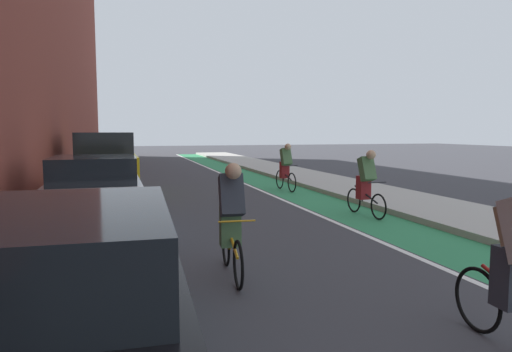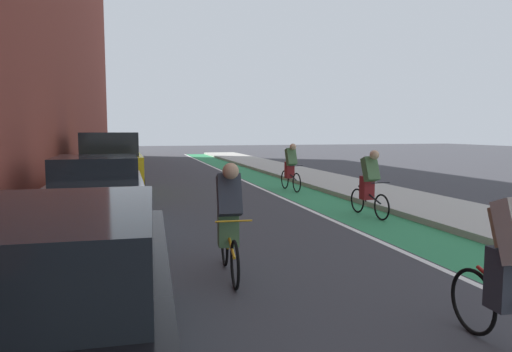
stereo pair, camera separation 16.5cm
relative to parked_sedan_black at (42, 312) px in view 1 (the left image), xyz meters
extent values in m
plane|color=#38383D|center=(2.85, 12.89, -0.79)|extent=(95.88, 95.88, 0.00)
cube|color=#2D8451|center=(5.94, 14.89, -0.79)|extent=(1.60, 43.58, 0.00)
cube|color=white|center=(5.04, 14.89, -0.79)|extent=(0.12, 43.58, 0.00)
cube|color=#A8A59E|center=(8.08, 14.89, -0.72)|extent=(2.68, 43.58, 0.14)
cube|color=black|center=(0.00, 0.05, -0.11)|extent=(2.09, 4.86, 0.70)
cube|color=black|center=(-0.01, -0.19, 0.47)|extent=(1.75, 2.08, 0.55)
cylinder|color=black|center=(0.94, 1.86, -0.46)|extent=(0.25, 0.67, 0.66)
cube|color=silver|center=(0.00, 6.23, -0.11)|extent=(1.82, 4.49, 0.70)
cube|color=black|center=(0.01, 6.01, 0.47)|extent=(1.57, 1.90, 0.55)
cylinder|color=black|center=(-0.82, 7.90, -0.46)|extent=(0.23, 0.66, 0.66)
cylinder|color=black|center=(0.77, 7.92, -0.46)|extent=(0.23, 0.66, 0.66)
cylinder|color=black|center=(-0.77, 4.54, -0.46)|extent=(0.23, 0.66, 0.66)
cylinder|color=black|center=(0.82, 4.56, -0.46)|extent=(0.23, 0.66, 0.66)
cube|color=yellow|center=(0.00, 11.90, 0.02)|extent=(1.98, 4.37, 0.95)
cube|color=black|center=(0.01, 11.68, 0.82)|extent=(1.72, 2.64, 0.75)
cylinder|color=black|center=(-0.90, 13.49, -0.46)|extent=(0.24, 0.67, 0.66)
cylinder|color=black|center=(0.82, 13.53, -0.46)|extent=(0.24, 0.67, 0.66)
cylinder|color=black|center=(-0.82, 10.26, -0.46)|extent=(0.24, 0.67, 0.66)
cylinder|color=black|center=(0.90, 10.30, -0.46)|extent=(0.24, 0.67, 0.66)
torus|color=black|center=(3.94, 0.33, -0.46)|extent=(0.07, 0.66, 0.66)
cylinder|color=red|center=(3.92, -0.01, -0.16)|extent=(0.04, 0.12, 0.55)
cube|color=#333842|center=(3.92, -0.09, -0.09)|extent=(0.29, 0.25, 0.56)
torus|color=black|center=(1.93, 2.19, -0.47)|extent=(0.08, 0.64, 0.64)
torus|color=black|center=(2.00, 3.24, -0.47)|extent=(0.08, 0.64, 0.64)
cylinder|color=gold|center=(1.96, 2.72, -0.25)|extent=(0.11, 0.96, 0.33)
cylinder|color=gold|center=(1.98, 2.90, -0.17)|extent=(0.04, 0.12, 0.55)
cylinder|color=gold|center=(1.93, 2.27, 0.08)|extent=(0.48, 0.06, 0.02)
cube|color=#4C7247|center=(1.97, 2.82, -0.10)|extent=(0.30, 0.26, 0.56)
cube|color=#333842|center=(1.96, 2.69, 0.36)|extent=(0.35, 0.42, 0.60)
sphere|color=tan|center=(1.95, 2.54, 0.70)|extent=(0.22, 0.22, 0.22)
torus|color=black|center=(6.11, 5.73, -0.49)|extent=(0.07, 0.60, 0.60)
torus|color=black|center=(6.05, 6.78, -0.49)|extent=(0.07, 0.60, 0.60)
cylinder|color=black|center=(6.08, 6.26, -0.27)|extent=(0.09, 0.96, 0.33)
cylinder|color=black|center=(6.07, 6.44, -0.19)|extent=(0.04, 0.12, 0.55)
cylinder|color=black|center=(6.11, 5.81, 0.06)|extent=(0.48, 0.05, 0.02)
cube|color=maroon|center=(6.08, 6.36, -0.12)|extent=(0.29, 0.26, 0.56)
cube|color=#4C7247|center=(6.09, 6.24, 0.34)|extent=(0.34, 0.42, 0.60)
sphere|color=tan|center=(6.09, 6.08, 0.68)|extent=(0.22, 0.22, 0.22)
torus|color=black|center=(5.89, 10.68, -0.46)|extent=(0.08, 0.65, 0.65)
torus|color=black|center=(5.83, 11.73, -0.46)|extent=(0.08, 0.65, 0.65)
cylinder|color=black|center=(5.86, 11.21, -0.24)|extent=(0.09, 0.96, 0.33)
cylinder|color=black|center=(5.85, 11.39, -0.16)|extent=(0.04, 0.12, 0.55)
cylinder|color=black|center=(5.89, 10.76, 0.09)|extent=(0.48, 0.05, 0.02)
cube|color=maroon|center=(5.86, 11.31, -0.09)|extent=(0.29, 0.26, 0.56)
cube|color=#4C7247|center=(5.86, 11.18, 0.37)|extent=(0.34, 0.42, 0.60)
sphere|color=tan|center=(5.87, 11.03, 0.71)|extent=(0.22, 0.22, 0.22)
camera|label=1|loc=(0.56, -3.27, 1.23)|focal=31.83mm
camera|label=2|loc=(0.72, -3.32, 1.23)|focal=31.83mm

